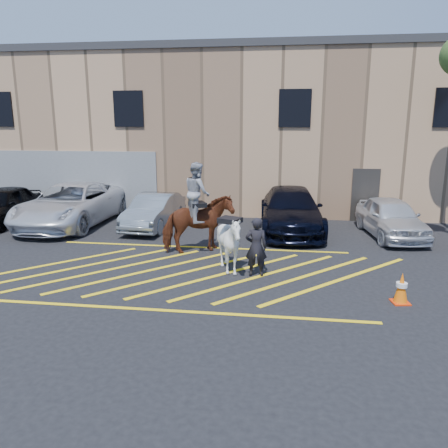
# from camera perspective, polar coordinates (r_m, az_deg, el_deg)

# --- Properties ---
(ground) EXTENTS (90.00, 90.00, 0.00)m
(ground) POSITION_cam_1_polar(r_m,az_deg,el_deg) (12.48, -4.82, -5.88)
(ground) COLOR black
(ground) RESTS_ON ground
(car_black_suv) EXTENTS (2.05, 4.54, 1.51)m
(car_black_suv) POSITION_cam_1_polar(r_m,az_deg,el_deg) (19.92, -27.07, 2.19)
(car_black_suv) COLOR black
(car_black_suv) RESTS_ON ground
(car_white_pickup) EXTENTS (2.91, 6.06, 1.66)m
(car_white_pickup) POSITION_cam_1_polar(r_m,az_deg,el_deg) (18.57, -19.28, 2.44)
(car_white_pickup) COLOR silver
(car_white_pickup) RESTS_ON ground
(car_silver_sedan) EXTENTS (1.67, 4.08, 1.31)m
(car_silver_sedan) POSITION_cam_1_polar(r_m,az_deg,el_deg) (17.30, -9.11, 1.68)
(car_silver_sedan) COLOR gray
(car_silver_sedan) RESTS_ON ground
(car_blue_suv) EXTENTS (2.56, 5.60, 1.59)m
(car_blue_suv) POSITION_cam_1_polar(r_m,az_deg,el_deg) (16.82, 8.70, 1.84)
(car_blue_suv) COLOR black
(car_blue_suv) RESTS_ON ground
(car_white_suv) EXTENTS (2.16, 4.31, 1.41)m
(car_white_suv) POSITION_cam_1_polar(r_m,az_deg,el_deg) (16.85, 20.96, 0.81)
(car_white_suv) COLOR silver
(car_white_suv) RESTS_ON ground
(handler) EXTENTS (0.61, 0.42, 1.62)m
(handler) POSITION_cam_1_polar(r_m,az_deg,el_deg) (11.71, 4.22, -3.02)
(handler) COLOR black
(handler) RESTS_ON ground
(warehouse) EXTENTS (32.42, 10.20, 7.30)m
(warehouse) POSITION_cam_1_polar(r_m,az_deg,el_deg) (23.64, 1.40, 12.22)
(warehouse) COLOR tan
(warehouse) RESTS_ON ground
(hatching_zone) EXTENTS (12.60, 5.12, 0.01)m
(hatching_zone) POSITION_cam_1_polar(r_m,az_deg,el_deg) (12.20, -5.13, -6.31)
(hatching_zone) COLOR yellow
(hatching_zone) RESTS_ON ground
(mounted_bay) EXTENTS (2.39, 1.88, 2.87)m
(mounted_bay) POSITION_cam_1_polar(r_m,az_deg,el_deg) (13.73, -3.47, 0.94)
(mounted_bay) COLOR brown
(mounted_bay) RESTS_ON ground
(saddled_white) EXTENTS (1.81, 1.90, 1.66)m
(saddled_white) POSITION_cam_1_polar(r_m,az_deg,el_deg) (11.95, 0.78, -2.50)
(saddled_white) COLOR white
(saddled_white) RESTS_ON ground
(traffic_cone) EXTENTS (0.44, 0.44, 0.73)m
(traffic_cone) POSITION_cam_1_polar(r_m,az_deg,el_deg) (10.89, 22.16, -7.74)
(traffic_cone) COLOR #F03309
(traffic_cone) RESTS_ON ground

